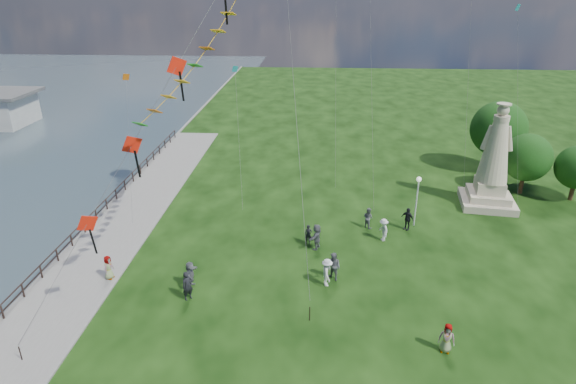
# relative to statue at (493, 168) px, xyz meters

# --- Properties ---
(waterfront) EXTENTS (200.00, 200.00, 1.51)m
(waterfront) POSITION_rel_statue_xyz_m (-30.22, -10.04, -3.30)
(waterfront) COLOR #2E3B45
(waterfront) RESTS_ON ground
(statue) EXTENTS (4.74, 4.74, 8.57)m
(statue) POSITION_rel_statue_xyz_m (0.00, 0.00, 0.00)
(statue) COLOR #BCAB8E
(statue) RESTS_ON ground
(lamppost) EXTENTS (0.37, 0.37, 4.00)m
(lamppost) POSITION_rel_statue_xyz_m (-6.75, -4.19, -0.35)
(lamppost) COLOR silver
(lamppost) RESTS_ON ground
(tree_row) EXTENTS (8.88, 11.25, 6.89)m
(tree_row) POSITION_rel_statue_xyz_m (4.05, 5.54, 0.53)
(tree_row) COLOR #382314
(tree_row) RESTS_ON ground
(person_0) EXTENTS (0.78, 0.77, 1.81)m
(person_0) POSITION_rel_statue_xyz_m (-21.61, -14.49, -2.33)
(person_0) COLOR black
(person_0) RESTS_ON ground
(person_1) EXTENTS (1.05, 1.00, 1.85)m
(person_1) POSITION_rel_statue_xyz_m (-13.08, -11.93, -2.31)
(person_1) COLOR #595960
(person_1) RESTS_ON ground
(person_2) EXTENTS (0.79, 1.24, 1.79)m
(person_2) POSITION_rel_statue_xyz_m (-13.51, -12.56, -2.34)
(person_2) COLOR silver
(person_2) RESTS_ON ground
(person_4) EXTENTS (0.89, 0.66, 1.63)m
(person_4) POSITION_rel_statue_xyz_m (-7.63, -18.01, -2.42)
(person_4) COLOR #595960
(person_4) RESTS_ON ground
(person_5) EXTENTS (0.69, 1.60, 1.73)m
(person_5) POSITION_rel_statue_xyz_m (-21.76, -13.25, -2.37)
(person_5) COLOR #595960
(person_5) RESTS_ON ground
(person_6) EXTENTS (0.54, 0.37, 1.45)m
(person_6) POSITION_rel_statue_xyz_m (-14.76, -7.49, -2.52)
(person_6) COLOR black
(person_6) RESTS_ON ground
(person_7) EXTENTS (0.88, 0.90, 1.61)m
(person_7) POSITION_rel_statue_xyz_m (-10.31, -4.71, -2.43)
(person_7) COLOR #595960
(person_7) RESTS_ON ground
(person_8) EXTENTS (0.85, 1.21, 1.70)m
(person_8) POSITION_rel_statue_xyz_m (-9.41, -6.70, -2.39)
(person_8) COLOR silver
(person_8) RESTS_ON ground
(person_9) EXTENTS (1.12, 1.09, 1.77)m
(person_9) POSITION_rel_statue_xyz_m (-7.42, -4.87, -2.35)
(person_9) COLOR black
(person_9) RESTS_ON ground
(person_10) EXTENTS (0.62, 0.85, 1.57)m
(person_10) POSITION_rel_statue_xyz_m (-27.02, -12.80, -2.45)
(person_10) COLOR #595960
(person_10) RESTS_ON ground
(person_11) EXTENTS (1.35, 1.87, 1.85)m
(person_11) POSITION_rel_statue_xyz_m (-14.17, -8.13, -2.31)
(person_11) COLOR #595960
(person_11) RESTS_ON ground
(red_kite_train) EXTENTS (11.93, 9.35, 20.83)m
(red_kite_train) POSITION_rel_statue_xyz_m (-21.33, -14.44, 9.63)
(red_kite_train) COLOR black
(red_kite_train) RESTS_ON ground
(small_kites) EXTENTS (31.65, 13.29, 32.43)m
(small_kites) POSITION_rel_statue_xyz_m (-11.80, 3.20, 11.63)
(small_kites) COLOR #167F86
(small_kites) RESTS_ON ground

